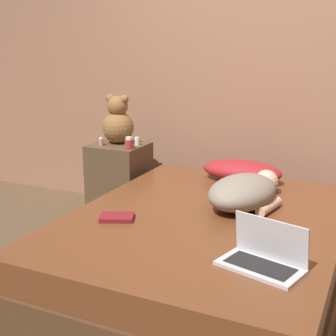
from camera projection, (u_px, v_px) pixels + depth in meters
The scene contains 13 objects.
ground_plane at pixel (205, 289), 2.76m from camera, with size 12.00×12.00×0.00m, color brown.
wall_back at pixel (267, 58), 3.51m from camera, with size 8.00×0.06×2.60m.
bed at pixel (206, 253), 2.70m from camera, with size 1.49×1.92×0.47m.
nightstand at pixel (120, 184), 3.73m from camera, with size 0.41×0.39×0.65m.
pillow at pixel (242, 171), 3.28m from camera, with size 0.56×0.28×0.15m.
person_lying at pixel (245, 191), 2.77m from camera, with size 0.45×0.71×0.19m.
laptop at pixel (264, 256), 2.03m from camera, with size 0.40×0.28×0.21m.
teddy_bear at pixel (118, 122), 3.65m from camera, with size 0.25×0.25×0.38m.
bottle_red at pixel (129, 143), 3.47m from camera, with size 0.05×0.05×0.09m.
bottle_white at pixel (137, 141), 3.61m from camera, with size 0.04×0.04×0.06m.
bottle_pink at pixel (101, 141), 3.60m from camera, with size 0.03×0.03×0.06m.
bottle_green at pixel (128, 143), 3.56m from camera, with size 0.05×0.05×0.06m.
book at pixel (117, 217), 2.58m from camera, with size 0.22×0.19×0.02m.
Camera 1 is at (0.86, -2.34, 1.41)m, focal length 50.00 mm.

